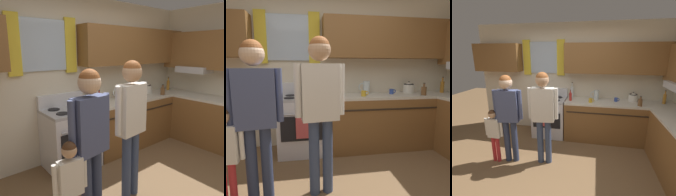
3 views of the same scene
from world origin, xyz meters
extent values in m
plane|color=brown|center=(0.00, 0.00, 0.00)|extent=(12.00, 12.00, 0.00)
cube|color=beige|center=(0.00, 1.90, 1.30)|extent=(4.60, 0.10, 2.60)
cube|color=silver|center=(-0.63, 1.83, 1.82)|extent=(0.66, 0.03, 0.72)
cube|color=yellow|center=(-1.05, 1.82, 1.82)|extent=(0.18, 0.04, 0.82)
cube|color=yellow|center=(-0.21, 1.82, 1.82)|extent=(0.18, 0.04, 0.82)
cube|color=brown|center=(-1.74, 1.69, 1.82)|extent=(1.12, 0.32, 0.64)
cube|color=brown|center=(1.11, 1.69, 1.82)|extent=(2.38, 0.32, 0.64)
cube|color=brown|center=(1.14, 1.54, 0.43)|extent=(2.33, 0.62, 0.86)
cube|color=beige|center=(1.14, 1.54, 0.88)|extent=(2.33, 0.62, 0.04)
cube|color=#2D2319|center=(1.14, 1.23, 0.72)|extent=(2.21, 0.01, 0.02)
cube|color=silver|center=(-0.42, 1.54, 0.43)|extent=(0.75, 0.62, 0.86)
cube|color=black|center=(-0.42, 1.23, 0.48)|extent=(0.63, 0.01, 0.36)
cylinder|color=#ADADB2|center=(-0.42, 1.20, 0.70)|extent=(0.63, 0.02, 0.02)
cube|color=#ADADB2|center=(-0.42, 1.54, 0.88)|extent=(0.75, 0.62, 0.04)
cube|color=silver|center=(-0.42, 1.81, 1.00)|extent=(0.75, 0.08, 0.20)
cylinder|color=black|center=(-0.61, 1.40, 0.91)|extent=(0.17, 0.17, 0.01)
cylinder|color=black|center=(-0.23, 1.40, 0.91)|extent=(0.17, 0.17, 0.01)
cylinder|color=black|center=(-0.61, 1.68, 0.91)|extent=(0.17, 0.17, 0.01)
cylinder|color=black|center=(-0.23, 1.68, 0.91)|extent=(0.17, 0.17, 0.01)
cube|color=#CC4C4C|center=(-0.42, 1.19, 0.52)|extent=(0.20, 0.02, 0.34)
cylinder|color=#B27223|center=(2.05, 1.62, 1.00)|extent=(0.06, 0.06, 0.20)
cylinder|color=#B27223|center=(2.05, 1.62, 1.14)|extent=(0.02, 0.02, 0.07)
cylinder|color=#3F382D|center=(2.05, 1.62, 1.18)|extent=(0.03, 0.03, 0.02)
cylinder|color=brown|center=(1.52, 1.35, 0.97)|extent=(0.08, 0.08, 0.14)
cylinder|color=brown|center=(1.52, 1.35, 1.06)|extent=(0.03, 0.03, 0.05)
cylinder|color=#3F382D|center=(1.52, 1.35, 1.10)|extent=(0.04, 0.04, 0.02)
cylinder|color=red|center=(0.08, 1.48, 0.99)|extent=(0.06, 0.06, 0.17)
cylinder|color=red|center=(0.08, 1.48, 1.10)|extent=(0.02, 0.02, 0.06)
cylinder|color=#3F382D|center=(0.08, 1.48, 1.14)|extent=(0.03, 0.03, 0.02)
cylinder|color=silver|center=(0.08, 1.76, 1.03)|extent=(0.07, 0.07, 0.26)
cylinder|color=silver|center=(0.08, 1.76, 1.21)|extent=(0.03, 0.03, 0.09)
cylinder|color=#3F382D|center=(0.08, 1.76, 1.26)|extent=(0.03, 0.03, 0.02)
cylinder|color=#2D479E|center=(1.07, 1.59, 0.94)|extent=(0.07, 0.07, 0.08)
torus|color=#2D479E|center=(1.12, 1.59, 0.95)|extent=(0.06, 0.01, 0.06)
cylinder|color=gold|center=(0.53, 1.42, 0.95)|extent=(0.08, 0.08, 0.09)
torus|color=gold|center=(0.58, 1.42, 0.95)|extent=(0.06, 0.01, 0.06)
cylinder|color=silver|center=(1.45, 1.69, 0.97)|extent=(0.20, 0.20, 0.14)
cone|color=silver|center=(1.45, 1.69, 1.06)|extent=(0.18, 0.18, 0.05)
sphere|color=black|center=(1.45, 1.69, 1.09)|extent=(0.02, 0.02, 0.02)
cone|color=silver|center=(1.58, 1.69, 1.00)|extent=(0.09, 0.04, 0.07)
torus|color=black|center=(1.45, 1.69, 1.05)|extent=(0.17, 0.17, 0.02)
cylinder|color=silver|center=(0.65, 1.66, 1.01)|extent=(0.11, 0.11, 0.22)
torus|color=silver|center=(0.58, 1.66, 1.02)|extent=(0.14, 0.02, 0.14)
cylinder|color=#2D3856|center=(-0.76, 0.39, 0.39)|extent=(0.11, 0.11, 0.79)
cylinder|color=#2D3856|center=(-0.90, 0.37, 0.39)|extent=(0.11, 0.11, 0.79)
cube|color=#47517A|center=(-0.83, 0.38, 1.06)|extent=(0.38, 0.20, 0.56)
cylinder|color=#47517A|center=(-0.62, 0.42, 1.09)|extent=(0.07, 0.07, 0.51)
cylinder|color=#47517A|center=(-1.05, 0.35, 1.09)|extent=(0.07, 0.07, 0.51)
sphere|color=beige|center=(-0.83, 0.38, 1.47)|extent=(0.22, 0.22, 0.22)
sphere|color=brown|center=(-0.83, 0.38, 1.50)|extent=(0.20, 0.20, 0.20)
cylinder|color=#38476B|center=(-0.15, 0.46, 0.41)|extent=(0.11, 0.11, 0.81)
cylinder|color=#38476B|center=(-0.30, 0.45, 0.41)|extent=(0.11, 0.11, 0.81)
cube|color=white|center=(-0.23, 0.46, 1.10)|extent=(0.39, 0.20, 0.58)
cylinder|color=white|center=(-0.01, 0.48, 1.12)|extent=(0.07, 0.07, 0.53)
cylinder|color=white|center=(-0.45, 0.43, 1.12)|extent=(0.07, 0.07, 0.53)
sphere|color=tan|center=(-0.23, 0.46, 1.52)|extent=(0.22, 0.22, 0.22)
sphere|color=brown|center=(-0.23, 0.46, 1.55)|extent=(0.21, 0.21, 0.21)
cylinder|color=red|center=(-1.06, 0.31, 0.24)|extent=(0.07, 0.07, 0.49)
cylinder|color=red|center=(-1.15, 0.31, 0.24)|extent=(0.07, 0.07, 0.49)
cube|color=white|center=(-1.10, 0.31, 0.66)|extent=(0.22, 0.10, 0.35)
cylinder|color=white|center=(-0.96, 0.31, 0.67)|extent=(0.04, 0.04, 0.32)
cylinder|color=white|center=(-1.25, 0.32, 0.67)|extent=(0.04, 0.04, 0.32)
sphere|color=tan|center=(-1.10, 0.31, 0.92)|extent=(0.13, 0.13, 0.13)
sphere|color=#4C2D19|center=(-1.10, 0.31, 0.94)|extent=(0.12, 0.12, 0.12)
camera|label=1|loc=(-1.92, -1.24, 1.76)|focal=35.04mm
camera|label=2|loc=(-0.37, -1.47, 1.35)|focal=30.82mm
camera|label=3|loc=(0.63, -2.08, 1.95)|focal=26.68mm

